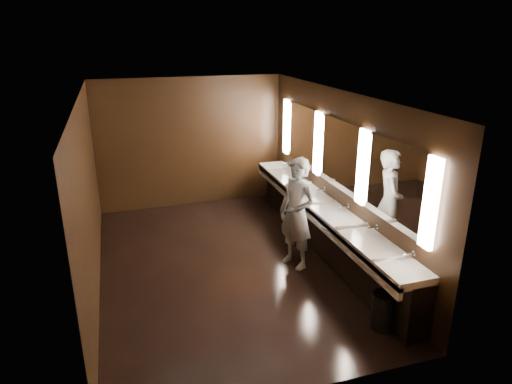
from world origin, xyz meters
TOP-DOWN VIEW (x-y plane):
  - floor at (0.00, 0.00)m, footprint 6.00×6.00m
  - ceiling at (0.00, 0.00)m, footprint 4.00×6.00m
  - wall_back at (0.00, 3.00)m, footprint 4.00×0.02m
  - wall_front at (0.00, -3.00)m, footprint 4.00×0.02m
  - wall_left at (-2.00, 0.00)m, footprint 0.02×6.00m
  - wall_right at (2.00, 0.00)m, footprint 0.02×6.00m
  - sink_counter at (1.79, 0.00)m, footprint 0.55×5.40m
  - mirror_band at (1.98, -0.00)m, footprint 0.06×5.03m
  - person at (1.12, -0.34)m, footprint 0.68×0.79m
  - trash_bin at (1.58, -2.27)m, footprint 0.33×0.33m

SIDE VIEW (x-z plane):
  - floor at x=0.00m, z-range 0.00..0.00m
  - trash_bin at x=1.58m, z-range 0.00..0.50m
  - sink_counter at x=1.79m, z-range -0.01..1.00m
  - person at x=1.12m, z-range 0.00..1.84m
  - wall_back at x=0.00m, z-range 0.00..2.80m
  - wall_front at x=0.00m, z-range 0.00..2.80m
  - wall_left at x=-2.00m, z-range 0.00..2.80m
  - wall_right at x=2.00m, z-range 0.00..2.80m
  - mirror_band at x=1.98m, z-range 1.17..2.32m
  - ceiling at x=0.00m, z-range 2.79..2.81m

